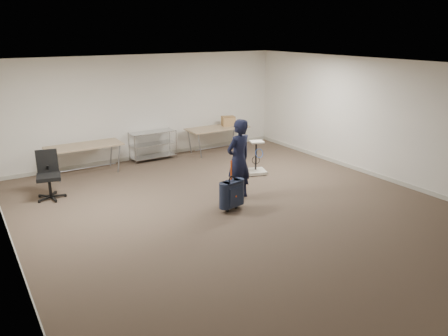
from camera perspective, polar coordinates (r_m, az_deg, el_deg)
ground at (r=8.65m, az=1.95°, el=-5.65°), size 9.00×9.00×0.00m
room_shell at (r=9.72m, az=-2.60°, el=-2.64°), size 8.00×9.00×9.00m
folding_table_left at (r=11.17m, az=-17.81°, el=2.59°), size 1.80×0.75×0.73m
folding_table_right at (r=12.60m, az=-0.88°, el=5.09°), size 1.80×0.75×0.73m
wire_shelf at (r=12.03m, az=-9.27°, el=3.09°), size 1.22×0.47×0.80m
person at (r=9.03m, az=1.92°, el=1.12°), size 0.69×0.52×1.70m
suitcase at (r=8.55m, az=1.02°, el=-3.38°), size 0.41×0.28×1.03m
office_chair at (r=9.90m, az=-21.81°, el=-1.97°), size 0.62×0.62×1.02m
equipment_cart at (r=10.80m, az=4.24°, el=0.37°), size 0.57×0.57×0.83m
cardboard_box at (r=12.80m, az=0.55°, el=6.16°), size 0.42×0.36×0.27m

